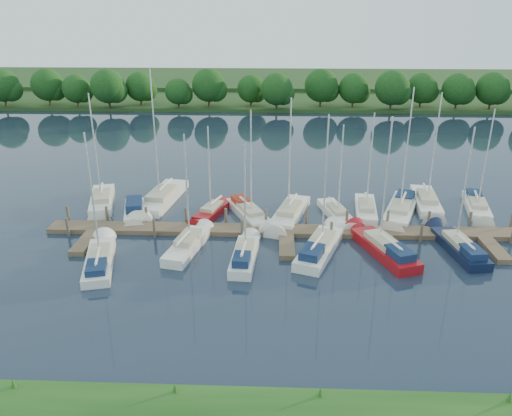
{
  "coord_description": "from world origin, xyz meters",
  "views": [
    {
      "loc": [
        -1.0,
        -30.13,
        17.46
      ],
      "look_at": [
        -2.53,
        8.0,
        2.2
      ],
      "focal_mm": 35.0,
      "sensor_mm": 36.0,
      "label": 1
    }
  ],
  "objects_px": {
    "motorboat": "(135,212)",
    "dock": "(286,234)",
    "sailboat_n_5": "(289,216)",
    "sailboat_n_0": "(102,203)",
    "sailboat_s_2": "(245,256)"
  },
  "relations": [
    {
      "from": "sailboat_n_5",
      "to": "motorboat",
      "type": "bearing_deg",
      "value": 14.98
    },
    {
      "from": "sailboat_n_0",
      "to": "sailboat_s_2",
      "type": "xyz_separation_m",
      "value": [
        14.3,
        -10.65,
        0.06
      ]
    },
    {
      "from": "sailboat_n_5",
      "to": "sailboat_s_2",
      "type": "distance_m",
      "value": 8.86
    },
    {
      "from": "sailboat_n_0",
      "to": "sailboat_s_2",
      "type": "distance_m",
      "value": 17.83
    },
    {
      "from": "sailboat_s_2",
      "to": "sailboat_n_5",
      "type": "bearing_deg",
      "value": 70.53
    },
    {
      "from": "sailboat_n_5",
      "to": "sailboat_n_0",
      "type": "bearing_deg",
      "value": 7.29
    },
    {
      "from": "motorboat",
      "to": "sailboat_s_2",
      "type": "xyz_separation_m",
      "value": [
        10.5,
        -8.22,
        -0.02
      ]
    },
    {
      "from": "motorboat",
      "to": "sailboat_n_5",
      "type": "relative_size",
      "value": 0.56
    },
    {
      "from": "motorboat",
      "to": "sailboat_n_5",
      "type": "bearing_deg",
      "value": 165.72
    },
    {
      "from": "dock",
      "to": "sailboat_n_5",
      "type": "height_order",
      "value": "sailboat_n_5"
    },
    {
      "from": "motorboat",
      "to": "sailboat_s_2",
      "type": "height_order",
      "value": "sailboat_s_2"
    },
    {
      "from": "sailboat_n_0",
      "to": "motorboat",
      "type": "height_order",
      "value": "sailboat_n_0"
    },
    {
      "from": "sailboat_n_0",
      "to": "sailboat_n_5",
      "type": "bearing_deg",
      "value": 156.85
    },
    {
      "from": "sailboat_n_0",
      "to": "dock",
      "type": "bearing_deg",
      "value": 145.11
    },
    {
      "from": "motorboat",
      "to": "dock",
      "type": "bearing_deg",
      "value": 150.31
    }
  ]
}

